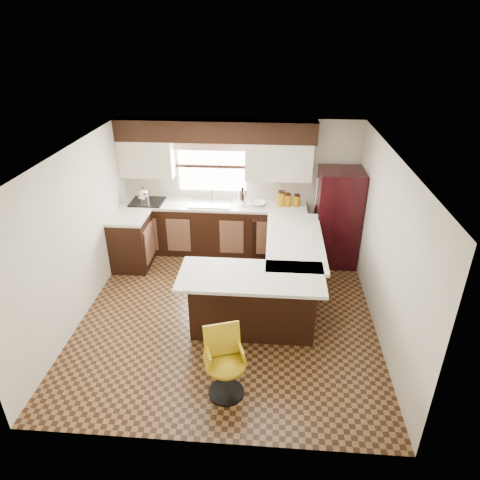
# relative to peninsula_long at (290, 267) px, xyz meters

# --- Properties ---
(floor) EXTENTS (4.40, 4.40, 0.00)m
(floor) POSITION_rel_peninsula_long_xyz_m (-0.90, -0.62, -0.45)
(floor) COLOR #49301A
(floor) RESTS_ON ground
(ceiling) EXTENTS (4.40, 4.40, 0.00)m
(ceiling) POSITION_rel_peninsula_long_xyz_m (-0.90, -0.62, 1.95)
(ceiling) COLOR silver
(ceiling) RESTS_ON wall_back
(wall_back) EXTENTS (4.40, 0.00, 4.40)m
(wall_back) POSITION_rel_peninsula_long_xyz_m (-0.90, 1.58, 0.75)
(wall_back) COLOR beige
(wall_back) RESTS_ON floor
(wall_front) EXTENTS (4.40, 0.00, 4.40)m
(wall_front) POSITION_rel_peninsula_long_xyz_m (-0.90, -2.83, 0.75)
(wall_front) COLOR beige
(wall_front) RESTS_ON floor
(wall_left) EXTENTS (0.00, 4.40, 4.40)m
(wall_left) POSITION_rel_peninsula_long_xyz_m (-3.00, -0.62, 0.75)
(wall_left) COLOR beige
(wall_left) RESTS_ON floor
(wall_right) EXTENTS (0.00, 4.40, 4.40)m
(wall_right) POSITION_rel_peninsula_long_xyz_m (1.20, -0.62, 0.75)
(wall_right) COLOR beige
(wall_right) RESTS_ON floor
(base_cab_back) EXTENTS (3.30, 0.60, 0.90)m
(base_cab_back) POSITION_rel_peninsula_long_xyz_m (-1.35, 1.28, 0.00)
(base_cab_back) COLOR black
(base_cab_back) RESTS_ON floor
(base_cab_left) EXTENTS (0.60, 0.70, 0.90)m
(base_cab_left) POSITION_rel_peninsula_long_xyz_m (-2.70, 0.62, 0.00)
(base_cab_left) COLOR black
(base_cab_left) RESTS_ON floor
(counter_back) EXTENTS (3.30, 0.60, 0.04)m
(counter_back) POSITION_rel_peninsula_long_xyz_m (-1.35, 1.28, 0.47)
(counter_back) COLOR silver
(counter_back) RESTS_ON base_cab_back
(counter_left) EXTENTS (0.60, 0.70, 0.04)m
(counter_left) POSITION_rel_peninsula_long_xyz_m (-2.70, 0.62, 0.47)
(counter_left) COLOR silver
(counter_left) RESTS_ON base_cab_left
(soffit) EXTENTS (3.40, 0.35, 0.36)m
(soffit) POSITION_rel_peninsula_long_xyz_m (-1.30, 1.40, 1.77)
(soffit) COLOR black
(soffit) RESTS_ON wall_back
(upper_cab_left) EXTENTS (0.94, 0.35, 0.64)m
(upper_cab_left) POSITION_rel_peninsula_long_xyz_m (-2.52, 1.40, 1.27)
(upper_cab_left) COLOR beige
(upper_cab_left) RESTS_ON wall_back
(upper_cab_right) EXTENTS (1.14, 0.35, 0.64)m
(upper_cab_right) POSITION_rel_peninsula_long_xyz_m (-0.22, 1.40, 1.27)
(upper_cab_right) COLOR beige
(upper_cab_right) RESTS_ON wall_back
(window_pane) EXTENTS (1.20, 0.02, 0.90)m
(window_pane) POSITION_rel_peninsula_long_xyz_m (-1.40, 1.56, 1.10)
(window_pane) COLOR white
(window_pane) RESTS_ON wall_back
(valance) EXTENTS (1.30, 0.06, 0.18)m
(valance) POSITION_rel_peninsula_long_xyz_m (-1.40, 1.52, 1.49)
(valance) COLOR #D19B93
(valance) RESTS_ON wall_back
(sink) EXTENTS (0.75, 0.45, 0.03)m
(sink) POSITION_rel_peninsula_long_xyz_m (-1.40, 1.25, 0.51)
(sink) COLOR #B2B2B7
(sink) RESTS_ON counter_back
(dishwasher) EXTENTS (0.58, 0.03, 0.78)m
(dishwasher) POSITION_rel_peninsula_long_xyz_m (-0.35, 0.99, -0.02)
(dishwasher) COLOR black
(dishwasher) RESTS_ON floor
(cooktop) EXTENTS (0.58, 0.50, 0.02)m
(cooktop) POSITION_rel_peninsula_long_xyz_m (-2.55, 1.25, 0.51)
(cooktop) COLOR black
(cooktop) RESTS_ON counter_back
(peninsula_long) EXTENTS (0.60, 1.95, 0.90)m
(peninsula_long) POSITION_rel_peninsula_long_xyz_m (0.00, 0.00, 0.00)
(peninsula_long) COLOR black
(peninsula_long) RESTS_ON floor
(peninsula_return) EXTENTS (1.65, 0.60, 0.90)m
(peninsula_return) POSITION_rel_peninsula_long_xyz_m (-0.53, -0.97, 0.00)
(peninsula_return) COLOR black
(peninsula_return) RESTS_ON floor
(counter_pen_long) EXTENTS (0.84, 1.95, 0.04)m
(counter_pen_long) POSITION_rel_peninsula_long_xyz_m (0.05, 0.00, 0.47)
(counter_pen_long) COLOR silver
(counter_pen_long) RESTS_ON peninsula_long
(counter_pen_return) EXTENTS (1.89, 0.84, 0.04)m
(counter_pen_return) POSITION_rel_peninsula_long_xyz_m (-0.55, -1.06, 0.47)
(counter_pen_return) COLOR silver
(counter_pen_return) RESTS_ON peninsula_return
(refrigerator) EXTENTS (0.72, 0.70, 1.69)m
(refrigerator) POSITION_rel_peninsula_long_xyz_m (0.82, 1.06, 0.40)
(refrigerator) COLOR black
(refrigerator) RESTS_ON floor
(bar_chair) EXTENTS (0.58, 0.58, 0.85)m
(bar_chair) POSITION_rel_peninsula_long_xyz_m (-0.76, -2.16, -0.02)
(bar_chair) COLOR #B49310
(bar_chair) RESTS_ON floor
(kettle) EXTENTS (0.20, 0.20, 0.27)m
(kettle) POSITION_rel_peninsula_long_xyz_m (-2.60, 1.26, 0.65)
(kettle) COLOR silver
(kettle) RESTS_ON cooktop
(percolator) EXTENTS (0.15, 0.15, 0.29)m
(percolator) POSITION_rel_peninsula_long_xyz_m (-0.83, 1.28, 0.64)
(percolator) COLOR silver
(percolator) RESTS_ON counter_back
(mixing_bowl) EXTENTS (0.27, 0.27, 0.06)m
(mixing_bowl) POSITION_rel_peninsula_long_xyz_m (-0.56, 1.27, 0.53)
(mixing_bowl) COLOR white
(mixing_bowl) RESTS_ON counter_back
(canister_large) EXTENTS (0.14, 0.14, 0.24)m
(canister_large) POSITION_rel_peninsula_long_xyz_m (-0.15, 1.30, 0.62)
(canister_large) COLOR #A06E08
(canister_large) RESTS_ON counter_back
(canister_med) EXTENTS (0.13, 0.13, 0.20)m
(canister_med) POSITION_rel_peninsula_long_xyz_m (-0.04, 1.30, 0.60)
(canister_med) COLOR #A06E08
(canister_med) RESTS_ON counter_back
(canister_small) EXTENTS (0.12, 0.12, 0.19)m
(canister_small) POSITION_rel_peninsula_long_xyz_m (0.12, 1.30, 0.59)
(canister_small) COLOR #A06E08
(canister_small) RESTS_ON counter_back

